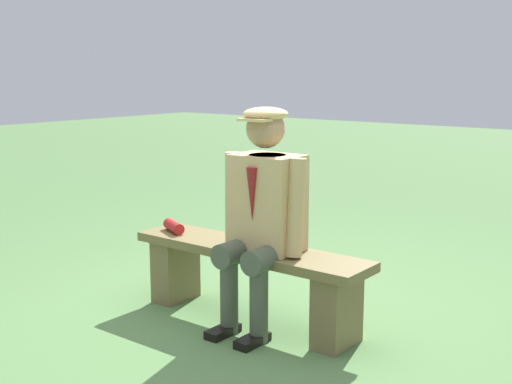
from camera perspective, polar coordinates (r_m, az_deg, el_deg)
The scene contains 4 objects.
ground_plane at distance 4.32m, azimuth -0.62°, elevation -10.92°, with size 30.00×30.00×0.00m, color #568047.
bench at distance 4.22m, azimuth -0.62°, elevation -6.87°, with size 1.64×0.37×0.49m.
seated_man at distance 3.98m, azimuth 0.56°, elevation -1.38°, with size 0.58×0.55×1.36m.
rolled_magazine at distance 4.55m, azimuth -7.07°, elevation -2.95°, with size 0.08×0.08×0.21m, color #B21E1E.
Camera 1 is at (-2.51, 3.15, 1.58)m, focal length 46.64 mm.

